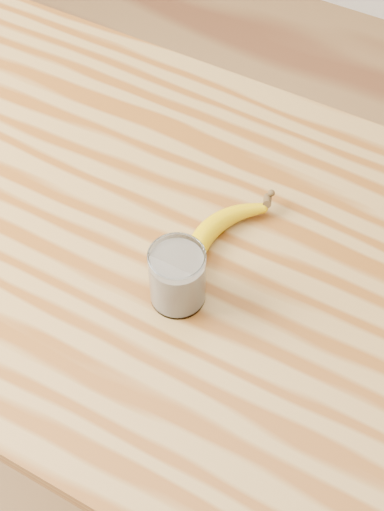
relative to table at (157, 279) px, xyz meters
The scene contains 3 objects.
table is the anchor object (origin of this frame).
smoothie_glass 0.22m from the table, 43.09° to the right, with size 0.08×0.08×0.10m.
banana 0.17m from the table, 18.26° to the left, with size 0.10×0.27×0.03m, color #C89C03, non-canonical shape.
Camera 1 is at (0.38, -0.57, 1.77)m, focal length 50.00 mm.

